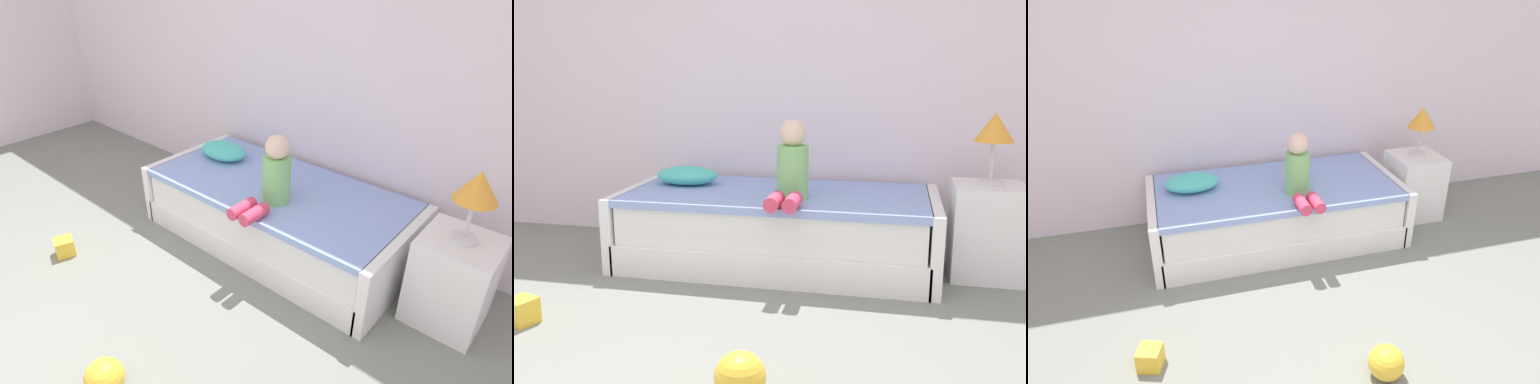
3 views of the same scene
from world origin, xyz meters
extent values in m
cube|color=white|center=(0.00, 2.60, 1.45)|extent=(7.20, 0.10, 2.90)
cube|color=white|center=(0.20, 2.00, 0.10)|extent=(2.00, 1.00, 0.20)
cube|color=white|center=(0.20, 2.00, 0.33)|extent=(1.94, 0.94, 0.25)
cube|color=#8CA5E0|center=(0.20, 2.00, 0.47)|extent=(1.98, 0.98, 0.05)
cube|color=white|center=(-0.82, 2.00, 0.25)|extent=(0.07, 1.00, 0.50)
cube|color=white|center=(1.22, 2.00, 0.25)|extent=(0.07, 1.00, 0.50)
cube|color=white|center=(1.55, 2.04, 0.30)|extent=(0.44, 0.44, 0.60)
cylinder|color=silver|center=(1.55, 2.04, 0.61)|extent=(0.15, 0.15, 0.03)
cylinder|color=silver|center=(1.55, 2.04, 0.75)|extent=(0.02, 0.02, 0.24)
cone|color=#F29E33|center=(1.55, 2.04, 0.96)|extent=(0.24, 0.24, 0.18)
cylinder|color=#7FC672|center=(0.33, 1.82, 0.67)|extent=(0.20, 0.20, 0.34)
sphere|color=beige|center=(0.33, 1.82, 0.92)|extent=(0.17, 0.17, 0.17)
cylinder|color=#D83F60|center=(0.28, 1.52, 0.55)|extent=(0.09, 0.22, 0.09)
cylinder|color=#D83F60|center=(0.39, 1.52, 0.55)|extent=(0.09, 0.22, 0.09)
ellipsoid|color=#4CCCBC|center=(-0.48, 2.10, 0.56)|extent=(0.44, 0.30, 0.13)
sphere|color=yellow|center=(0.40, 0.31, 0.11)|extent=(0.21, 0.21, 0.21)
cube|color=yellow|center=(-0.91, 0.76, 0.07)|extent=(0.17, 0.17, 0.14)
camera|label=1|loc=(1.99, -0.30, 2.06)|focal=30.17mm
camera|label=2|loc=(0.96, -1.69, 1.31)|focal=40.22mm
camera|label=3|loc=(-0.72, -1.44, 2.18)|focal=32.77mm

